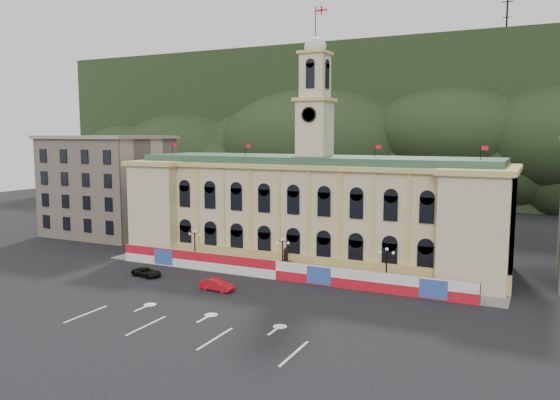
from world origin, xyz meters
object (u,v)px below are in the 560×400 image
at_px(statue, 286,266).
at_px(red_sedan, 217,285).
at_px(black_suv, 147,272).
at_px(lamp_center, 283,253).

bearing_deg(statue, red_sedan, -111.86).
bearing_deg(black_suv, lamp_center, -54.16).
distance_m(statue, lamp_center, 2.14).
height_order(lamp_center, red_sedan, lamp_center).
relative_size(statue, black_suv, 0.81).
bearing_deg(lamp_center, black_suv, -153.57).
distance_m(lamp_center, red_sedan, 10.75).
bearing_deg(lamp_center, red_sedan, -113.89).
xyz_separation_m(statue, black_suv, (-16.20, -9.05, -0.59)).
relative_size(red_sedan, black_suv, 0.98).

